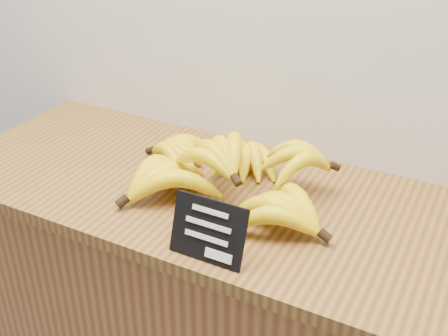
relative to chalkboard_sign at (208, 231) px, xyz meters
The scene contains 3 objects.
counter_top 0.24m from the chalkboard_sign, 104.30° to the left, with size 1.39×0.54×0.03m, color brown.
chalkboard_sign is the anchor object (origin of this frame).
banana_pile 0.23m from the chalkboard_sign, 110.24° to the left, with size 0.52×0.40×0.12m.
Camera 1 is at (0.53, 1.80, 1.59)m, focal length 45.00 mm.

